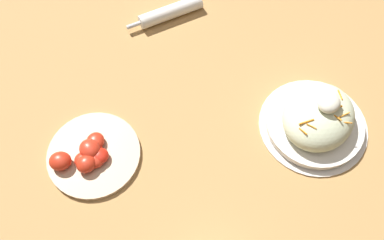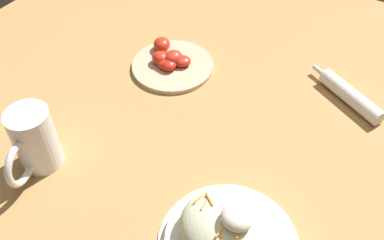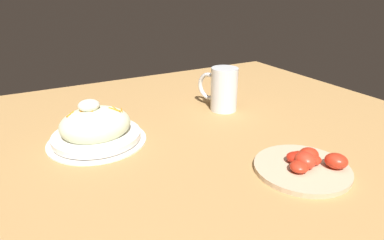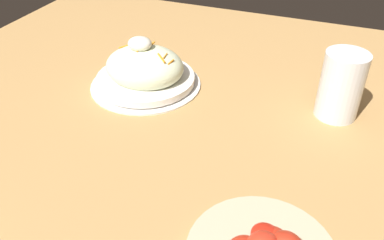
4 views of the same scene
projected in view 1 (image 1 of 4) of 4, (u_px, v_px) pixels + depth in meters
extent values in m
plane|color=#B2844C|center=(188.00, 140.00, 0.87)|extent=(1.43, 1.43, 0.00)
cylinder|color=white|center=(313.00, 126.00, 0.88)|extent=(0.24, 0.24, 0.01)
cylinder|color=white|center=(314.00, 123.00, 0.87)|extent=(0.21, 0.21, 0.01)
ellipsoid|color=beige|center=(318.00, 117.00, 0.84)|extent=(0.17, 0.15, 0.08)
cylinder|color=orange|center=(337.00, 117.00, 0.80)|extent=(0.01, 0.02, 0.01)
cylinder|color=orange|center=(340.00, 95.00, 0.83)|extent=(0.02, 0.02, 0.01)
cylinder|color=orange|center=(311.00, 126.00, 0.79)|extent=(0.00, 0.02, 0.00)
cylinder|color=orange|center=(325.00, 99.00, 0.81)|extent=(0.03, 0.02, 0.00)
cylinder|color=orange|center=(336.00, 106.00, 0.81)|extent=(0.02, 0.02, 0.01)
cylinder|color=orange|center=(347.00, 123.00, 0.80)|extent=(0.01, 0.02, 0.01)
cylinder|color=orange|center=(303.00, 131.00, 0.80)|extent=(0.01, 0.02, 0.01)
cylinder|color=orange|center=(306.00, 122.00, 0.80)|extent=(0.03, 0.02, 0.01)
cylinder|color=orange|center=(344.00, 115.00, 0.80)|extent=(0.03, 0.01, 0.01)
ellipsoid|color=white|center=(329.00, 103.00, 0.80)|extent=(0.05, 0.05, 0.03)
cylinder|color=white|center=(171.00, 12.00, 1.01)|extent=(0.16, 0.11, 0.04)
cylinder|color=silver|center=(134.00, 25.00, 0.99)|extent=(0.04, 0.03, 0.01)
cylinder|color=#D1B28E|center=(94.00, 154.00, 0.84)|extent=(0.20, 0.20, 0.01)
ellipsoid|color=red|center=(60.00, 161.00, 0.82)|extent=(0.06, 0.06, 0.03)
ellipsoid|color=red|center=(84.00, 160.00, 0.82)|extent=(0.05, 0.05, 0.02)
ellipsoid|color=red|center=(90.00, 149.00, 0.83)|extent=(0.05, 0.06, 0.03)
ellipsoid|color=red|center=(86.00, 164.00, 0.81)|extent=(0.05, 0.04, 0.03)
ellipsoid|color=red|center=(95.00, 141.00, 0.84)|extent=(0.06, 0.05, 0.02)
ellipsoid|color=red|center=(99.00, 156.00, 0.82)|extent=(0.06, 0.06, 0.02)
ellipsoid|color=red|center=(95.00, 160.00, 0.82)|extent=(0.05, 0.05, 0.02)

